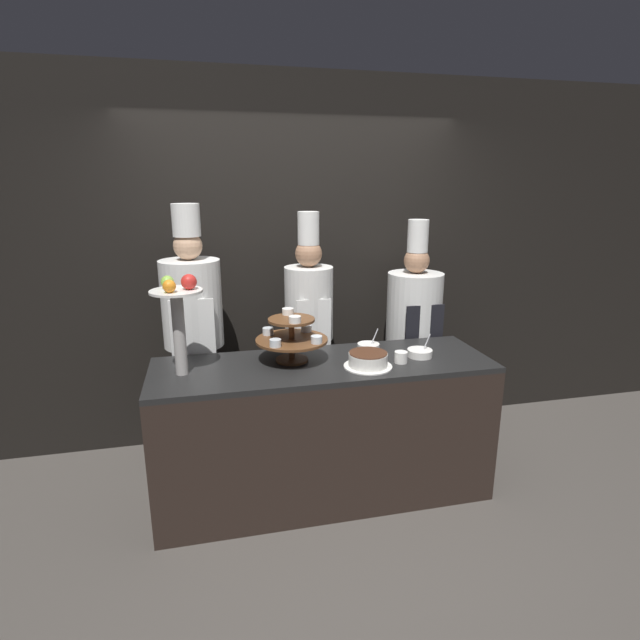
% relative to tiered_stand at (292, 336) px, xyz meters
% --- Properties ---
extents(ground_plane, '(14.00, 14.00, 0.00)m').
position_rel_tiered_stand_xyz_m(ground_plane, '(0.19, -0.42, -1.09)').
color(ground_plane, '#47423D').
extents(wall_back, '(10.00, 0.06, 2.80)m').
position_rel_tiered_stand_xyz_m(wall_back, '(0.19, 0.88, 0.31)').
color(wall_back, black).
rests_on(wall_back, ground_plane).
extents(buffet_counter, '(2.13, 0.68, 0.92)m').
position_rel_tiered_stand_xyz_m(buffet_counter, '(0.19, -0.08, -0.63)').
color(buffet_counter, black).
rests_on(buffet_counter, ground_plane).
extents(tiered_stand, '(0.45, 0.45, 0.32)m').
position_rel_tiered_stand_xyz_m(tiered_stand, '(0.00, 0.00, 0.00)').
color(tiered_stand, brown).
rests_on(tiered_stand, buffet_counter).
extents(fruit_pedestal, '(0.30, 0.30, 0.59)m').
position_rel_tiered_stand_xyz_m(fruit_pedestal, '(-0.66, -0.08, 0.22)').
color(fruit_pedestal, '#B2ADA8').
rests_on(fruit_pedestal, buffet_counter).
extents(cake_round, '(0.30, 0.30, 0.09)m').
position_rel_tiered_stand_xyz_m(cake_round, '(0.43, -0.21, -0.12)').
color(cake_round, white).
rests_on(cake_round, buffet_counter).
extents(cup_white, '(0.08, 0.08, 0.07)m').
position_rel_tiered_stand_xyz_m(cup_white, '(0.66, -0.18, -0.13)').
color(cup_white, white).
rests_on(cup_white, buffet_counter).
extents(serving_bowl_near, '(0.16, 0.16, 0.15)m').
position_rel_tiered_stand_xyz_m(serving_bowl_near, '(0.82, -0.10, -0.14)').
color(serving_bowl_near, white).
rests_on(serving_bowl_near, buffet_counter).
extents(serving_bowl_far, '(0.15, 0.15, 0.15)m').
position_rel_tiered_stand_xyz_m(serving_bowl_far, '(0.54, 0.09, -0.14)').
color(serving_bowl_far, white).
rests_on(serving_bowl_far, buffet_counter).
extents(chef_left, '(0.41, 0.41, 1.88)m').
position_rel_tiered_stand_xyz_m(chef_left, '(-0.61, 0.49, -0.05)').
color(chef_left, '#38332D').
rests_on(chef_left, ground_plane).
extents(chef_center_left, '(0.35, 0.35, 1.82)m').
position_rel_tiered_stand_xyz_m(chef_center_left, '(0.21, 0.49, -0.09)').
color(chef_center_left, '#38332D').
rests_on(chef_center_left, ground_plane).
extents(chef_center_right, '(0.42, 0.42, 1.75)m').
position_rel_tiered_stand_xyz_m(chef_center_right, '(1.03, 0.49, -0.16)').
color(chef_center_right, black).
rests_on(chef_center_right, ground_plane).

